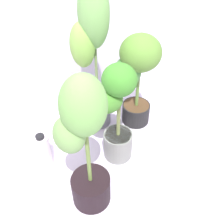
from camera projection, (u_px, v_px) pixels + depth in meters
name	position (u px, v px, depth m)	size (l,w,h in m)	color
ground_plane	(128.00, 164.00, 1.72)	(8.00, 8.00, 0.00)	silver
potted_plant_center	(116.00, 112.00, 1.53)	(0.31, 0.28, 0.71)	gray
potted_plant_front_left	(85.00, 145.00, 1.22)	(0.30, 0.27, 0.86)	black
potted_plant_back_center	(92.00, 51.00, 1.63)	(0.29, 0.25, 1.08)	slate
potted_plant_back_right	(137.00, 72.00, 1.75)	(0.36, 0.30, 0.72)	black
nutrient_bottle	(43.00, 150.00, 1.65)	(0.10, 0.10, 0.26)	white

